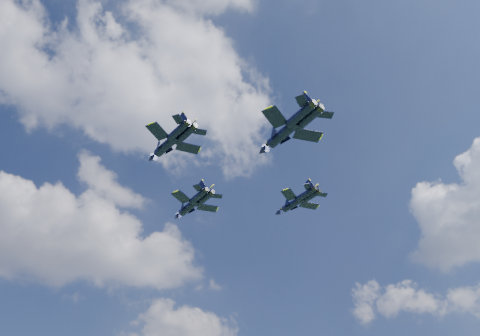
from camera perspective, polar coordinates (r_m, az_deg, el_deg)
name	(u,v)px	position (r m, az deg, el deg)	size (l,w,h in m)	color
jet_lead	(189,207)	(111.12, -6.29, -4.76)	(11.54, 15.97, 3.79)	black
jet_left	(166,146)	(92.19, -9.04, 2.68)	(11.36, 15.48, 3.72)	black
jet_right	(292,204)	(107.10, 6.36, -4.40)	(10.39, 14.23, 3.40)	black
jet_slot	(282,134)	(89.08, 5.11, 4.10)	(12.96, 17.98, 4.26)	black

